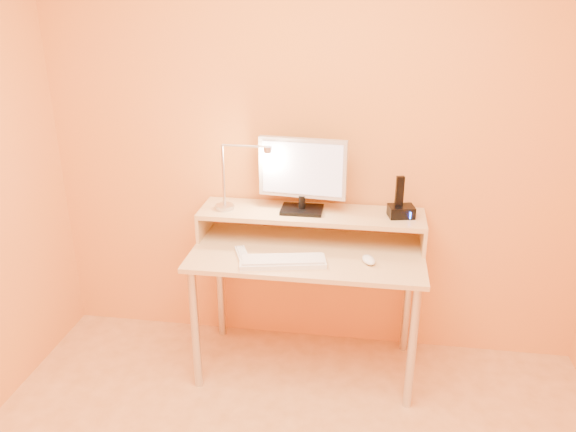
% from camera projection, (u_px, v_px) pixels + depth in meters
% --- Properties ---
extents(wall_back, '(3.00, 0.04, 2.50)m').
position_uv_depth(wall_back, '(316.00, 136.00, 3.05)').
color(wall_back, orange).
rests_on(wall_back, floor).
extents(desk_leg_fl, '(0.04, 0.04, 0.69)m').
position_uv_depth(desk_leg_fl, '(195.00, 330.00, 2.94)').
color(desk_leg_fl, silver).
rests_on(desk_leg_fl, floor).
extents(desk_leg_fr, '(0.04, 0.04, 0.69)m').
position_uv_depth(desk_leg_fr, '(412.00, 348.00, 2.79)').
color(desk_leg_fr, silver).
rests_on(desk_leg_fr, floor).
extents(desk_leg_bl, '(0.04, 0.04, 0.69)m').
position_uv_depth(desk_leg_bl, '(220.00, 284.00, 3.40)').
color(desk_leg_bl, silver).
rests_on(desk_leg_bl, floor).
extents(desk_leg_br, '(0.04, 0.04, 0.69)m').
position_uv_depth(desk_leg_br, '(408.00, 298.00, 3.25)').
color(desk_leg_br, silver).
rests_on(desk_leg_br, floor).
extents(desk_lower, '(1.20, 0.60, 0.02)m').
position_uv_depth(desk_lower, '(307.00, 253.00, 2.96)').
color(desk_lower, tan).
rests_on(desk_lower, floor).
extents(shelf_riser_left, '(0.02, 0.30, 0.14)m').
position_uv_depth(shelf_riser_left, '(205.00, 221.00, 3.15)').
color(shelf_riser_left, tan).
rests_on(shelf_riser_left, desk_lower).
extents(shelf_riser_right, '(0.02, 0.30, 0.14)m').
position_uv_depth(shelf_riser_right, '(423.00, 234.00, 2.99)').
color(shelf_riser_right, tan).
rests_on(shelf_riser_right, desk_lower).
extents(desk_shelf, '(1.20, 0.30, 0.02)m').
position_uv_depth(desk_shelf, '(311.00, 214.00, 3.04)').
color(desk_shelf, tan).
rests_on(desk_shelf, desk_lower).
extents(monitor_foot, '(0.22, 0.16, 0.02)m').
position_uv_depth(monitor_foot, '(302.00, 210.00, 3.04)').
color(monitor_foot, black).
rests_on(monitor_foot, desk_shelf).
extents(monitor_neck, '(0.04, 0.04, 0.07)m').
position_uv_depth(monitor_neck, '(302.00, 202.00, 3.02)').
color(monitor_neck, black).
rests_on(monitor_neck, monitor_foot).
extents(monitor_panel, '(0.47, 0.08, 0.32)m').
position_uv_depth(monitor_panel, '(303.00, 168.00, 2.96)').
color(monitor_panel, '#BABABF').
rests_on(monitor_panel, monitor_neck).
extents(monitor_back, '(0.42, 0.05, 0.27)m').
position_uv_depth(monitor_back, '(303.00, 167.00, 2.98)').
color(monitor_back, black).
rests_on(monitor_back, monitor_panel).
extents(monitor_screen, '(0.42, 0.04, 0.27)m').
position_uv_depth(monitor_screen, '(302.00, 169.00, 2.95)').
color(monitor_screen, silver).
rests_on(monitor_screen, monitor_panel).
extents(lamp_base, '(0.10, 0.10, 0.02)m').
position_uv_depth(lamp_base, '(225.00, 207.00, 3.07)').
color(lamp_base, silver).
rests_on(lamp_base, desk_shelf).
extents(lamp_post, '(0.01, 0.01, 0.33)m').
position_uv_depth(lamp_post, '(223.00, 175.00, 3.00)').
color(lamp_post, silver).
rests_on(lamp_post, lamp_base).
extents(lamp_arm, '(0.24, 0.01, 0.01)m').
position_uv_depth(lamp_arm, '(245.00, 146.00, 2.92)').
color(lamp_arm, silver).
rests_on(lamp_arm, lamp_post).
extents(lamp_head, '(0.04, 0.04, 0.03)m').
position_uv_depth(lamp_head, '(268.00, 150.00, 2.91)').
color(lamp_head, silver).
rests_on(lamp_head, lamp_arm).
extents(lamp_bulb, '(0.03, 0.03, 0.00)m').
position_uv_depth(lamp_bulb, '(268.00, 153.00, 2.92)').
color(lamp_bulb, '#FFEAC6').
rests_on(lamp_bulb, lamp_head).
extents(phone_dock, '(0.15, 0.13, 0.06)m').
position_uv_depth(phone_dock, '(401.00, 211.00, 2.96)').
color(phone_dock, black).
rests_on(phone_dock, desk_shelf).
extents(phone_handset, '(0.04, 0.03, 0.16)m').
position_uv_depth(phone_handset, '(400.00, 191.00, 2.92)').
color(phone_handset, black).
rests_on(phone_handset, phone_dock).
extents(phone_led, '(0.01, 0.00, 0.04)m').
position_uv_depth(phone_led, '(410.00, 215.00, 2.91)').
color(phone_led, blue).
rests_on(phone_led, phone_dock).
extents(keyboard, '(0.44, 0.22, 0.02)m').
position_uv_depth(keyboard, '(283.00, 262.00, 2.81)').
color(keyboard, silver).
rests_on(keyboard, desk_lower).
extents(mouse, '(0.09, 0.12, 0.03)m').
position_uv_depth(mouse, '(369.00, 260.00, 2.82)').
color(mouse, white).
rests_on(mouse, desk_lower).
extents(remote_control, '(0.12, 0.19, 0.02)m').
position_uv_depth(remote_control, '(242.00, 255.00, 2.89)').
color(remote_control, silver).
rests_on(remote_control, desk_lower).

